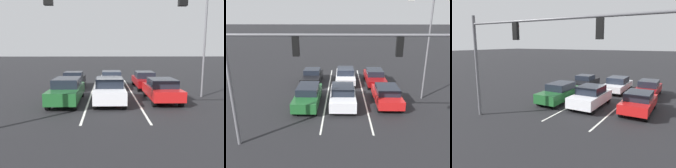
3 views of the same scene
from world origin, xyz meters
TOP-DOWN VIEW (x-y plane):
  - ground_plane at (0.00, 0.00)m, footprint 240.00×240.00m
  - lane_stripe_left_divider at (-1.61, 1.73)m, footprint 0.12×15.45m
  - lane_stripe_center_divider at (1.61, 1.73)m, footprint 0.12×15.45m
  - car_red_leftlane_front at (-3.25, 4.63)m, footprint 1.89×4.33m
  - car_white_midlane_front at (0.24, 4.96)m, footprint 1.94×4.45m
  - car_darkgreen_rightlane_front at (2.98, 4.94)m, footprint 1.81×4.76m
  - car_maroon_leftlane_second at (-3.03, -0.69)m, footprint 1.80×4.77m
  - car_silver_midlane_second at (-0.04, -1.17)m, footprint 1.93×4.77m
  - car_black_rightlane_second at (3.42, -0.79)m, footprint 1.82×4.39m
  - traffic_signal_gantry at (2.46, 10.44)m, footprint 11.70×0.37m

SIDE VIEW (x-z plane):
  - ground_plane at x=0.00m, z-range 0.00..0.00m
  - lane_stripe_left_divider at x=-1.61m, z-range 0.00..0.01m
  - lane_stripe_center_divider at x=1.61m, z-range 0.00..0.01m
  - car_black_rightlane_second at x=3.42m, z-range 0.00..1.47m
  - car_maroon_leftlane_second at x=-3.03m, z-range 0.03..1.52m
  - car_silver_midlane_second at x=-0.04m, z-range 0.03..1.53m
  - car_red_leftlane_front at x=-3.25m, z-range 0.04..1.57m
  - car_darkgreen_rightlane_front at x=2.98m, z-range 0.02..1.62m
  - car_white_midlane_front at x=0.24m, z-range 0.01..1.65m
  - traffic_signal_gantry at x=2.46m, z-range 1.53..8.07m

